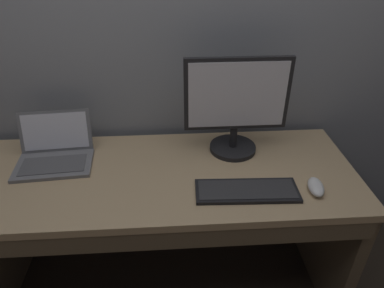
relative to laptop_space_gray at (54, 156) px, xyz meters
name	(u,v)px	position (x,y,z in m)	size (l,w,h in m)	color
ground_plane	(167,283)	(0.48, -0.11, -0.80)	(14.00, 14.00, 0.00)	#382D23
desk	(163,212)	(0.48, -0.12, -0.26)	(1.71, 0.65, 0.76)	tan
laptop_space_gray	(54,156)	(0.00, 0.00, 0.00)	(0.35, 0.29, 0.20)	slate
external_monitor	(236,108)	(0.82, 0.04, 0.19)	(0.46, 0.22, 0.46)	black
wired_keyboard	(247,191)	(0.83, -0.27, -0.03)	(0.42, 0.16, 0.02)	black
computer_mouse	(316,187)	(1.10, -0.28, -0.01)	(0.06, 0.12, 0.04)	white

